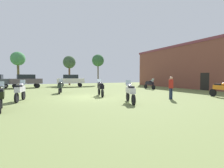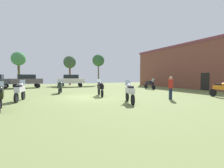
% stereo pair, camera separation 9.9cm
% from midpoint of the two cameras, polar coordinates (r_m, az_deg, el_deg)
% --- Properties ---
extents(ground_plane, '(44.00, 52.00, 0.02)m').
position_cam_midpoint_polar(ground_plane, '(14.20, -7.84, -4.50)').
color(ground_plane, olive).
extents(brick_building, '(6.12, 21.26, 6.47)m').
position_cam_midpoint_polar(brick_building, '(28.41, 26.49, 5.39)').
color(brick_building, brown).
rests_on(brick_building, ground).
extents(motorcycle_1, '(0.62, 2.20, 1.44)m').
position_cam_midpoint_polar(motorcycle_1, '(23.22, 12.67, 0.06)').
color(motorcycle_1, black).
rests_on(motorcycle_1, ground).
extents(motorcycle_2, '(0.63, 2.20, 1.49)m').
position_cam_midpoint_polar(motorcycle_2, '(10.30, -34.26, -3.55)').
color(motorcycle_2, black).
rests_on(motorcycle_2, ground).
extents(motorcycle_4, '(0.62, 2.11, 1.49)m').
position_cam_midpoint_polar(motorcycle_4, '(16.44, 33.23, -1.35)').
color(motorcycle_4, black).
rests_on(motorcycle_4, ground).
extents(motorcycle_5, '(0.87, 2.20, 1.49)m').
position_cam_midpoint_polar(motorcycle_5, '(11.04, 6.05, -2.68)').
color(motorcycle_5, black).
rests_on(motorcycle_5, ground).
extents(motorcycle_7, '(0.70, 2.27, 1.49)m').
position_cam_midpoint_polar(motorcycle_7, '(14.75, -4.14, -1.30)').
color(motorcycle_7, black).
rests_on(motorcycle_7, ground).
extents(motorcycle_8, '(0.72, 2.20, 1.50)m').
position_cam_midpoint_polar(motorcycle_8, '(13.42, -29.17, -2.04)').
color(motorcycle_8, black).
rests_on(motorcycle_8, ground).
extents(motorcycle_9, '(0.77, 2.22, 1.44)m').
position_cam_midpoint_polar(motorcycle_9, '(17.88, -17.51, -0.80)').
color(motorcycle_9, black).
rests_on(motorcycle_9, ground).
extents(car_1, '(4.54, 2.49, 2.00)m').
position_cam_midpoint_polar(car_1, '(28.13, -14.07, 1.44)').
color(car_1, black).
rests_on(car_1, ground).
extents(car_3, '(4.53, 2.45, 2.00)m').
position_cam_midpoint_polar(car_3, '(27.81, -27.52, 1.20)').
color(car_3, black).
rests_on(car_3, ground).
extents(person_1, '(0.37, 0.37, 1.74)m').
position_cam_midpoint_polar(person_1, '(13.42, 19.39, -0.64)').
color(person_1, '#212C47').
rests_on(person_1, ground).
extents(tree_1, '(2.42, 2.42, 5.70)m').
position_cam_midpoint_polar(tree_1, '(33.72, -14.55, 7.14)').
color(tree_1, brown).
rests_on(tree_1, ground).
extents(tree_2, '(2.39, 2.39, 6.09)m').
position_cam_midpoint_polar(tree_2, '(33.62, -4.92, 7.99)').
color(tree_2, brown).
rests_on(tree_2, ground).
extents(tree_4, '(2.34, 2.34, 5.91)m').
position_cam_midpoint_polar(tree_4, '(32.83, -29.67, 7.38)').
color(tree_4, brown).
rests_on(tree_4, ground).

